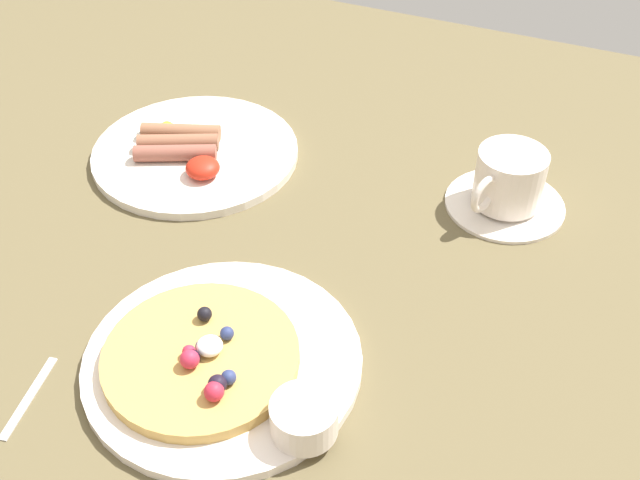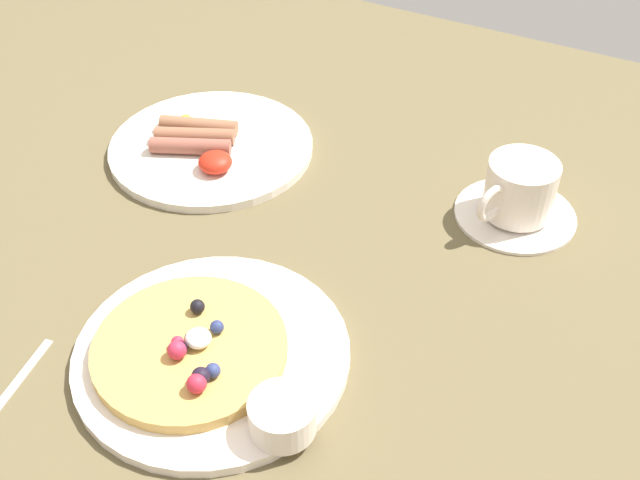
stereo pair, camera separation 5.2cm
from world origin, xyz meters
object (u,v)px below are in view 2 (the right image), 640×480
object	(u,v)px
coffee_cup	(520,187)
pancake_plate	(212,353)
syrup_ramekin	(282,416)
coffee_saucer	(515,213)
breakfast_plate	(211,147)

from	to	relation	value
coffee_cup	pancake_plate	bearing A→B (deg)	-118.78
syrup_ramekin	coffee_saucer	size ratio (longest dim) A/B	0.42
pancake_plate	syrup_ramekin	distance (cm)	11.22
syrup_ramekin	coffee_cup	distance (cm)	38.62
pancake_plate	breakfast_plate	size ratio (longest dim) A/B	1.01
syrup_ramekin	breakfast_plate	distance (cm)	43.81
pancake_plate	breakfast_plate	bearing A→B (deg)	124.39
coffee_saucer	coffee_cup	xyz separation A→B (cm)	(-0.06, -0.16, 3.75)
coffee_saucer	syrup_ramekin	bearing A→B (deg)	-102.32
breakfast_plate	coffee_cup	world-z (taller)	coffee_cup
syrup_ramekin	coffee_saucer	xyz separation A→B (cm)	(8.27, 37.87, -2.24)
pancake_plate	syrup_ramekin	xyz separation A→B (cm)	(10.15, -4.27, 2.13)
pancake_plate	coffee_cup	bearing A→B (deg)	61.22
coffee_saucer	coffee_cup	distance (cm)	3.76
breakfast_plate	syrup_ramekin	bearing A→B (deg)	-47.78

